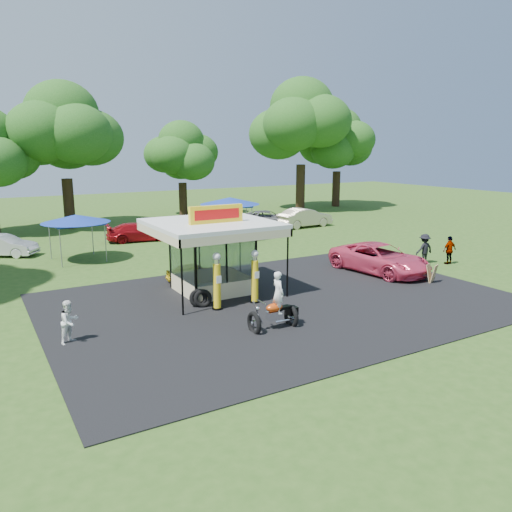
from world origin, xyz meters
The scene contains 24 objects.
ground centered at (0.00, 0.00, 0.00)m, with size 120.00×120.00×0.00m, color #2A4B17.
asphalt_apron centered at (0.00, 2.00, 0.02)m, with size 20.00×14.00×0.04m, color black.
gas_station_kiosk centered at (-2.00, 4.99, 1.78)m, with size 5.40×5.40×4.18m.
gas_pump_left centered at (-3.00, 2.45, 1.19)m, with size 0.46×0.46×2.48m.
gas_pump_right centered at (-1.15, 2.47, 1.15)m, with size 0.45×0.45×2.39m.
motorcycle centered at (-2.04, -0.68, 0.90)m, with size 1.95×0.94×2.31m.
spare_tires centered at (-3.46, 3.12, 0.40)m, with size 1.00×0.69×0.82m.
a_frame_sign centered at (8.26, 0.84, 0.48)m, with size 0.58×0.66×0.95m.
kiosk_car centered at (-2.00, 7.20, 0.48)m, with size 1.13×2.82×0.96m, color yellow.
pink_sedan centered at (7.48, 3.75, 0.80)m, with size 2.65×5.75×1.60m, color #DC3B5E.
spectator_west centered at (-9.04, 1.77, 0.78)m, with size 0.75×0.59×1.55m, color white.
spectator_east_a centered at (11.30, 4.04, 0.89)m, with size 1.15×0.66×1.78m, color black.
spectator_east_b centered at (12.48, 3.21, 0.84)m, with size 0.98×0.41×1.67m, color gray.
bg_car_a centered at (-9.95, 18.86, 0.67)m, with size 1.42×4.09×1.35m, color beige.
bg_car_b centered at (-1.01, 19.67, 0.67)m, with size 1.87×4.59×1.33m, color #9B0B12.
bg_car_c centered at (4.23, 19.79, 0.82)m, with size 1.95×4.83×1.65m, color #9D9EA2.
bg_car_d centered at (10.76, 20.71, 0.68)m, with size 2.27×4.92×1.37m, color #5F5E61.
bg_car_e centered at (13.37, 18.89, 0.82)m, with size 1.73×4.96×1.63m, color #C0B193.
tent_west centered at (-6.14, 15.22, 2.53)m, with size 4.01×4.01×2.80m.
tent_east centered at (5.27, 17.23, 2.80)m, with size 4.43×4.43×3.10m.
oak_far_c centered at (-4.20, 28.52, 7.49)m, with size 10.01×10.01×11.80m.
oak_far_d centered at (7.13, 31.02, 5.80)m, with size 7.65×7.65×9.11m.
oak_far_e centered at (19.98, 28.95, 8.71)m, with size 11.46×11.46×13.65m.
oak_far_f centered at (25.61, 29.74, 7.00)m, with size 9.05×9.05×10.91m.
Camera 1 is at (-11.75, -15.77, 6.74)m, focal length 35.00 mm.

